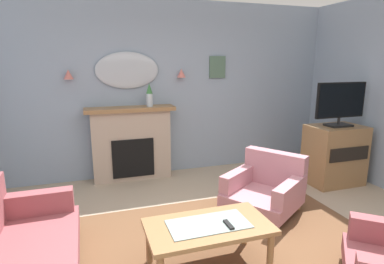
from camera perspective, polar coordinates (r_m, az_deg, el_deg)
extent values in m
cube|color=#8C9EB2|center=(5.23, -4.57, 7.76)|extent=(6.65, 0.10, 2.80)
cube|color=brown|center=(3.35, 6.99, -20.65)|extent=(3.20, 2.40, 0.01)
cube|color=tan|center=(5.06, -10.88, -2.38)|extent=(1.20, 0.28, 1.10)
cube|color=black|center=(5.01, -10.64, -4.54)|extent=(0.64, 0.12, 0.60)
cube|color=olive|center=(4.93, -11.13, 4.10)|extent=(1.36, 0.36, 0.06)
cylinder|color=silver|center=(4.93, -7.69, 5.75)|extent=(0.10, 0.10, 0.20)
cone|color=#38753D|center=(4.92, -7.75, 7.83)|extent=(0.10, 0.10, 0.16)
ellipsoid|color=#B2BCC6|center=(5.02, -11.63, 10.89)|extent=(0.96, 0.06, 0.56)
cone|color=#D17066|center=(4.95, -21.49, 9.68)|extent=(0.14, 0.14, 0.14)
cone|color=#D17066|center=(5.15, -1.94, 10.61)|extent=(0.14, 0.14, 0.14)
cube|color=#4C6B56|center=(5.42, 4.61, 11.63)|extent=(0.28, 0.03, 0.36)
cube|color=olive|center=(2.90, 2.99, -16.71)|extent=(1.10, 0.60, 0.04)
cube|color=#8C9E99|center=(2.89, 2.99, -16.29)|extent=(0.72, 0.36, 0.01)
cylinder|color=olive|center=(3.03, 13.99, -20.59)|extent=(0.06, 0.06, 0.40)
cylinder|color=olive|center=(3.10, -7.78, -19.45)|extent=(0.06, 0.06, 0.40)
cylinder|color=olive|center=(3.38, 9.51, -16.59)|extent=(0.06, 0.06, 0.40)
cube|color=black|center=(2.87, 6.66, -16.36)|extent=(0.04, 0.16, 0.02)
cube|color=#934C51|center=(3.74, -26.56, -11.47)|extent=(0.76, 0.17, 0.24)
cylinder|color=olive|center=(3.84, -20.83, -16.04)|extent=(0.07, 0.07, 0.10)
cylinder|color=olive|center=(3.94, -31.16, -16.38)|extent=(0.07, 0.07, 0.10)
cube|color=#B77A84|center=(4.08, 12.56, -11.71)|extent=(1.11, 1.11, 0.16)
cube|color=#B77A84|center=(4.26, 14.77, -6.36)|extent=(0.57, 0.76, 0.45)
cube|color=#B77A84|center=(4.15, 8.43, -8.26)|extent=(0.68, 0.51, 0.22)
cube|color=#B77A84|center=(3.89, 17.27, -10.21)|extent=(0.68, 0.51, 0.22)
cylinder|color=olive|center=(4.01, 5.77, -13.95)|extent=(0.06, 0.06, 0.10)
cylinder|color=olive|center=(3.74, 14.96, -16.47)|extent=(0.06, 0.06, 0.10)
cylinder|color=olive|center=(4.55, 10.48, -10.78)|extent=(0.06, 0.06, 0.10)
cylinder|color=olive|center=(4.31, 18.68, -12.64)|extent=(0.06, 0.06, 0.10)
cylinder|color=olive|center=(3.50, 26.36, -19.56)|extent=(0.06, 0.06, 0.10)
cube|color=olive|center=(5.29, 24.34, -3.77)|extent=(0.80, 0.56, 0.90)
cube|color=black|center=(5.07, 26.59, -3.61)|extent=(0.68, 0.02, 0.20)
cube|color=black|center=(5.17, 24.95, 1.13)|extent=(0.36, 0.24, 0.03)
cylinder|color=black|center=(5.16, 25.02, 1.84)|extent=(0.04, 0.04, 0.10)
cube|color=black|center=(5.12, 25.34, 5.25)|extent=(0.84, 0.04, 0.52)
cube|color=black|center=(5.10, 25.50, 5.21)|extent=(0.80, 0.01, 0.48)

